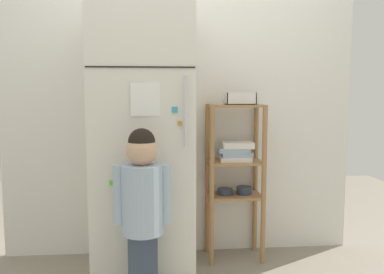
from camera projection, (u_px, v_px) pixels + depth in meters
ground_plane at (183, 269)px, 2.87m from camera, size 6.00×6.00×0.00m
kitchen_wall_back at (180, 102)px, 3.08m from camera, size 2.67×0.03×2.34m
refrigerator at (143, 140)px, 2.76m from camera, size 0.67×0.63×1.84m
child_standing at (142, 199)px, 2.34m from camera, size 0.34×0.25×1.04m
pantry_shelf_unit at (235, 166)px, 3.00m from camera, size 0.41×0.29×1.16m
fruit_bin at (240, 100)px, 2.93m from camera, size 0.21×0.14×0.09m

